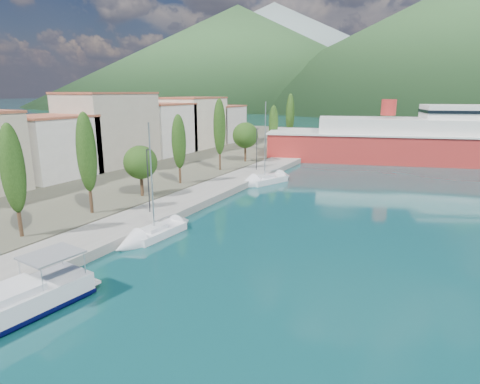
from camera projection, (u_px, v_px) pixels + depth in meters
The scene contains 9 objects.
ground at pixel (392, 131), 127.40m from camera, with size 1400.00×1400.00×0.00m, color #0F4346.
quay at pixel (220, 187), 50.17m from camera, with size 5.00×88.00×0.80m, color gray.
land_strip at pixel (72, 155), 75.65m from camera, with size 70.00×148.00×0.70m, color #565644.
town_buildings at pixel (135, 131), 68.52m from camera, with size 9.20×69.20×11.30m.
tree_row at pixel (213, 137), 57.13m from camera, with size 4.24×63.38×11.02m.
lamp_posts at pixel (161, 175), 39.30m from camera, with size 0.15×43.66×6.06m.
sailboat_near at pixel (142, 239), 32.91m from camera, with size 2.71×7.46×10.53m.
sailboat_mid at pixel (256, 182), 53.31m from camera, with size 5.29×8.41×11.80m.
ferry at pixel (434, 142), 69.98m from camera, with size 58.32×26.81×11.35m.
Camera 1 is at (15.54, -16.27, 12.01)m, focal length 30.00 mm.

